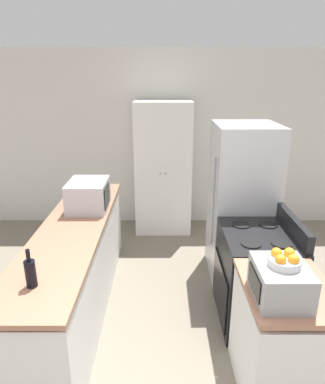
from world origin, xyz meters
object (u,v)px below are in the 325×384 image
object	(u,v)px
pantry_cabinet	(163,168)
stove	(256,276)
refrigerator	(241,203)
toaster_oven	(280,282)
fruit_bowl	(285,260)
microwave	(88,195)
wine_bottle	(31,273)

from	to	relation	value
pantry_cabinet	stove	distance (m)	2.27
stove	refrigerator	size ratio (longest dim) A/B	0.60
stove	refrigerator	world-z (taller)	refrigerator
stove	refrigerator	xyz separation A→B (m)	(0.01, 0.82, 0.43)
toaster_oven	stove	bearing A→B (deg)	81.82
pantry_cabinet	toaster_oven	xyz separation A→B (m)	(0.73, -2.95, 0.06)
refrigerator	toaster_oven	bearing A→B (deg)	-94.70
pantry_cabinet	fruit_bowl	distance (m)	3.04
microwave	fruit_bowl	bearing A→B (deg)	-45.02
pantry_cabinet	fruit_bowl	size ratio (longest dim) A/B	9.43
toaster_oven	fruit_bowl	xyz separation A→B (m)	(0.01, 0.00, 0.16)
pantry_cabinet	wine_bottle	xyz separation A→B (m)	(-0.89, -2.82, 0.05)
pantry_cabinet	refrigerator	bearing A→B (deg)	-54.28
stove	refrigerator	bearing A→B (deg)	89.25
microwave	toaster_oven	size ratio (longest dim) A/B	1.27
pantry_cabinet	wine_bottle	distance (m)	2.96
stove	microwave	xyz separation A→B (m)	(-1.66, 0.63, 0.59)
microwave	toaster_oven	distance (m)	2.17
refrigerator	pantry_cabinet	bearing A→B (deg)	125.72
pantry_cabinet	refrigerator	xyz separation A→B (m)	(0.88, -1.22, -0.07)
refrigerator	wine_bottle	distance (m)	2.39
pantry_cabinet	stove	world-z (taller)	pantry_cabinet
pantry_cabinet	microwave	xyz separation A→B (m)	(-0.79, -1.41, 0.09)
pantry_cabinet	toaster_oven	distance (m)	3.04
stove	toaster_oven	distance (m)	1.08
refrigerator	wine_bottle	world-z (taller)	refrigerator
stove	fruit_bowl	size ratio (longest dim) A/B	5.22
microwave	toaster_oven	world-z (taller)	microwave
wine_bottle	fruit_bowl	bearing A→B (deg)	-4.24
wine_bottle	toaster_oven	xyz separation A→B (m)	(1.62, -0.13, 0.01)
refrigerator	microwave	bearing A→B (deg)	-173.55
stove	wine_bottle	distance (m)	2.00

